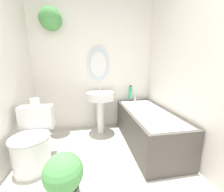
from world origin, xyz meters
name	(u,v)px	position (x,y,z in m)	size (l,w,h in m)	color
wall_back	(90,62)	(-0.08, 2.33, 1.29)	(2.32, 0.35, 2.40)	silver
wall_right	(194,68)	(1.13, 1.16, 1.20)	(0.06, 2.44, 2.40)	silver
toilet	(33,144)	(-0.83, 1.30, 0.29)	(0.43, 0.58, 0.71)	white
pedestal_sink	(100,102)	(0.07, 2.03, 0.60)	(0.48, 0.48, 0.87)	white
bathtub	(147,127)	(0.76, 1.55, 0.28)	(0.65, 1.44, 0.61)	#4C4742
shampoo_bottle	(130,92)	(0.67, 2.19, 0.73)	(0.07, 0.07, 0.24)	#38B275
potted_plant	(64,177)	(-0.38, 0.73, 0.27)	(0.34, 0.34, 0.49)	#47474C
toilet_paper_roll	(35,102)	(-0.83, 1.52, 0.76)	(0.11, 0.11, 0.10)	white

